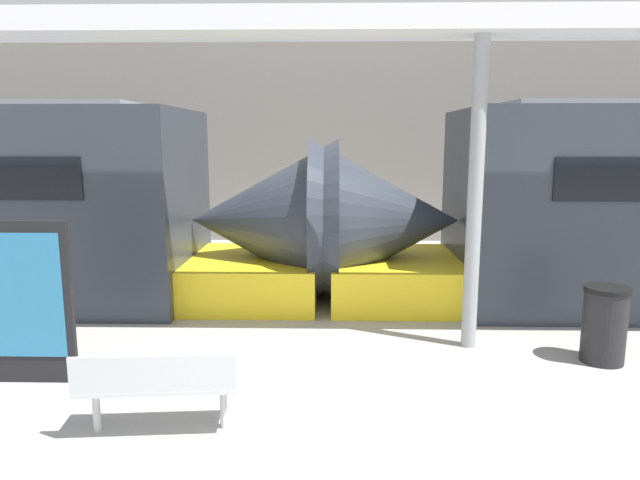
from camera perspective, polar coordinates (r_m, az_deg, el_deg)
ground_plane at (r=4.88m, az=-0.96°, el=-22.65°), size 60.00×60.00×0.00m
station_wall at (r=14.83m, az=0.64°, el=9.58°), size 56.00×0.20×5.00m
bench_near at (r=5.44m, az=-15.97°, el=-13.56°), size 1.46×0.56×0.80m
trash_bin at (r=7.62m, az=26.56°, el=-7.56°), size 0.52×0.52×0.92m
poster_board at (r=6.94m, az=-27.75°, el=-5.52°), size 1.13×0.07×1.79m
support_column_near at (r=7.30m, az=15.25°, el=4.18°), size 0.19×0.19×3.86m
canopy_beam at (r=7.39m, az=16.04°, el=20.32°), size 28.00×0.60×0.28m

